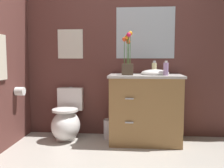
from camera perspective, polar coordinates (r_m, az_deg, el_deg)
The scene contains 10 objects.
wall_back at distance 3.61m, azimuth 5.96°, elevation 8.13°, with size 4.32×0.05×2.50m, color brown.
toilet at distance 3.54m, azimuth -10.17°, elevation -8.31°, with size 0.38×0.59×0.69m.
vanity_cabinet at distance 3.35m, azimuth 7.50°, elevation -5.34°, with size 0.94×0.56×1.07m.
flower_vase at distance 3.20m, azimuth 3.54°, elevation 5.32°, with size 0.14×0.14×0.55m.
soap_bottle at distance 3.35m, azimuth 9.46°, elevation 3.48°, with size 0.06×0.06×0.18m.
lotion_bottle at distance 3.21m, azimuth 12.03°, elevation 3.38°, with size 0.06×0.06×0.18m.
trash_bin at distance 3.53m, azimuth -0.43°, elevation -10.08°, with size 0.18×0.18×0.27m.
wall_poster at distance 3.70m, azimuth -9.36°, elevation 8.87°, with size 0.36×0.01×0.41m, color silver.
wall_mirror at distance 3.60m, azimuth 7.49°, elevation 11.31°, with size 0.80×0.01×0.70m, color #B2BCC6.
toilet_paper_roll at distance 3.47m, azimuth -20.00°, elevation -1.54°, with size 0.11×0.11×0.11m, color white.
Camera 1 is at (0.16, -2.11, 1.11)m, focal length 40.65 mm.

